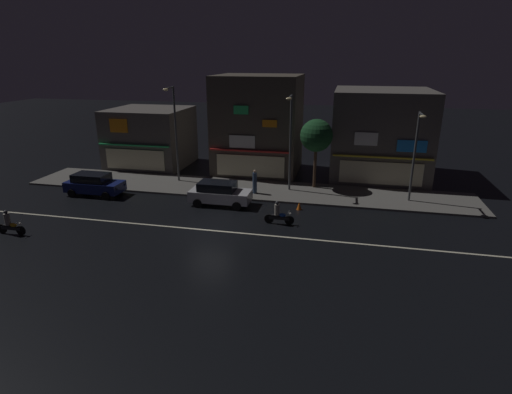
# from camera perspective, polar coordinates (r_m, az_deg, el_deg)

# --- Properties ---
(ground_plane) EXTENTS (140.00, 140.00, 0.00)m
(ground_plane) POSITION_cam_1_polar(r_m,az_deg,el_deg) (25.16, -6.45, -4.64)
(ground_plane) COLOR black
(lane_divider_stripe) EXTENTS (33.50, 0.16, 0.01)m
(lane_divider_stripe) POSITION_cam_1_polar(r_m,az_deg,el_deg) (25.16, -6.45, -4.63)
(lane_divider_stripe) COLOR beige
(lane_divider_stripe) RESTS_ON ground
(sidewalk_far) EXTENTS (35.26, 5.00, 0.14)m
(sidewalk_far) POSITION_cam_1_polar(r_m,az_deg,el_deg) (32.59, -1.82, 1.16)
(sidewalk_far) COLOR #5B5954
(sidewalk_far) RESTS_ON ground
(storefront_left_block) EXTENTS (7.97, 8.49, 7.43)m
(storefront_left_block) POSITION_cam_1_polar(r_m,az_deg,el_deg) (37.38, 16.87, 8.43)
(storefront_left_block) COLOR #56514C
(storefront_left_block) RESTS_ON ground
(storefront_center_block) EXTENTS (7.28, 6.76, 8.54)m
(storefront_center_block) POSITION_cam_1_polar(r_m,az_deg,el_deg) (37.13, 0.33, 10.03)
(storefront_center_block) COLOR #4C443A
(storefront_center_block) RESTS_ON ground
(storefront_right_block) EXTENTS (7.02, 6.85, 5.41)m
(storefront_right_block) POSITION_cam_1_polar(r_m,az_deg,el_deg) (40.94, -14.44, 8.06)
(storefront_right_block) COLOR #56514C
(storefront_right_block) RESTS_ON ground
(streetlamp_west) EXTENTS (0.44, 1.64, 7.70)m
(streetlamp_west) POSITION_cam_1_polar(r_m,az_deg,el_deg) (34.00, -11.25, 9.49)
(streetlamp_west) COLOR #47494C
(streetlamp_west) RESTS_ON sidewalk_far
(streetlamp_mid) EXTENTS (0.44, 1.64, 7.27)m
(streetlamp_mid) POSITION_cam_1_polar(r_m,az_deg,el_deg) (31.00, 4.79, 8.48)
(streetlamp_mid) COLOR #47494C
(streetlamp_mid) RESTS_ON sidewalk_far
(streetlamp_east) EXTENTS (0.44, 1.64, 6.38)m
(streetlamp_east) POSITION_cam_1_polar(r_m,az_deg,el_deg) (30.53, 21.33, 6.20)
(streetlamp_east) COLOR #47494C
(streetlamp_east) RESTS_ON sidewalk_far
(pedestrian_on_sidewalk) EXTENTS (0.33, 0.33, 1.83)m
(pedestrian_on_sidewalk) POSITION_cam_1_polar(r_m,az_deg,el_deg) (31.05, -0.17, 2.05)
(pedestrian_on_sidewalk) COLOR #334766
(pedestrian_on_sidewalk) RESTS_ON sidewalk_far
(street_tree) EXTENTS (2.51, 2.51, 5.40)m
(street_tree) POSITION_cam_1_polar(r_m,az_deg,el_deg) (32.12, 8.40, 8.41)
(street_tree) COLOR #473323
(street_tree) RESTS_ON sidewalk_far
(parked_car_near_kerb) EXTENTS (4.30, 1.98, 1.67)m
(parked_car_near_kerb) POSITION_cam_1_polar(r_m,az_deg,el_deg) (29.11, -5.09, 0.55)
(parked_car_near_kerb) COLOR silver
(parked_car_near_kerb) RESTS_ON ground
(parked_car_trailing) EXTENTS (4.30, 1.98, 1.67)m
(parked_car_trailing) POSITION_cam_1_polar(r_m,az_deg,el_deg) (33.43, -21.61, 1.70)
(parked_car_trailing) COLOR navy
(parked_car_trailing) RESTS_ON ground
(motorcycle_lead) EXTENTS (1.90, 0.60, 1.52)m
(motorcycle_lead) POSITION_cam_1_polar(r_m,az_deg,el_deg) (25.76, 3.13, -2.45)
(motorcycle_lead) COLOR black
(motorcycle_lead) RESTS_ON ground
(motorcycle_following) EXTENTS (1.90, 0.60, 1.52)m
(motorcycle_following) POSITION_cam_1_polar(r_m,az_deg,el_deg) (28.28, -31.07, -3.28)
(motorcycle_following) COLOR black
(motorcycle_following) RESTS_ON ground
(traffic_cone) EXTENTS (0.36, 0.36, 0.55)m
(traffic_cone) POSITION_cam_1_polar(r_m,az_deg,el_deg) (28.39, 6.02, -1.23)
(traffic_cone) COLOR orange
(traffic_cone) RESTS_ON ground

